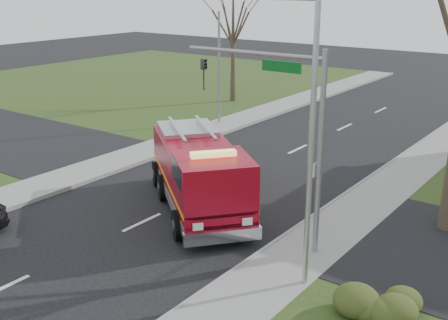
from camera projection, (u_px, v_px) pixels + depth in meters
The scene contains 9 objects.
ground at pixel (142, 223), 21.23m from camera, with size 120.00×120.00×0.00m, color black.
sidewalk_right at pixel (284, 268), 17.71m from camera, with size 2.40×80.00×0.15m, color gray.
sidewalk_left at pixel (40, 187), 24.70m from camera, with size 2.40×80.00×0.15m, color gray.
hedge_corner at pixel (355, 296), 15.21m from camera, with size 2.80×2.00×0.90m, color #2F3F17.
bare_tree_left at pixel (233, 27), 40.53m from camera, with size 4.50×4.50×9.00m.
traffic_signal_mast at pixel (286, 112), 18.01m from camera, with size 5.29×0.18×6.80m.
streetlight_pole at pixel (309, 140), 15.44m from camera, with size 1.48×0.16×8.40m.
utility_pole_far at pixel (219, 69), 34.74m from camera, with size 0.14×0.14×7.00m, color gray.
fire_engine at pixel (200, 176), 22.08m from camera, with size 7.65×6.99×3.13m.
Camera 1 is at (14.03, -13.88, 8.73)m, focal length 45.00 mm.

